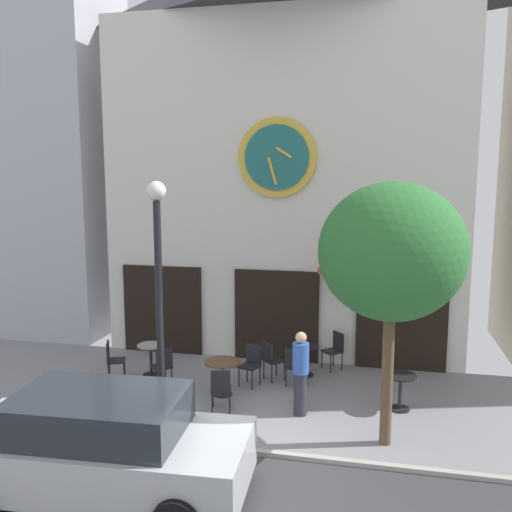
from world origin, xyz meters
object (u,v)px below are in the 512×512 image
(cafe_table_near_door, at_px, (305,355))
(street_tree, at_px, (392,253))
(cafe_chair_under_awning, at_px, (251,362))
(pedestrian_blue, at_px, (301,372))
(street_lamp, at_px, (159,300))
(cafe_chair_corner, at_px, (163,364))
(cafe_chair_by_entrance, at_px, (221,387))
(cafe_chair_near_tree, at_px, (335,348))
(cafe_chair_mid_row, at_px, (295,364))
(parked_car_silver, at_px, (101,446))
(cafe_table_rightmost, at_px, (151,355))
(cafe_chair_near_lamp, at_px, (113,357))
(cafe_table_center, at_px, (223,370))
(cafe_chair_outer, at_px, (271,358))
(cafe_table_center_left, at_px, (400,386))

(cafe_table_near_door, bearing_deg, street_tree, -58.85)
(cafe_chair_under_awning, height_order, pedestrian_blue, pedestrian_blue)
(street_lamp, height_order, cafe_chair_under_awning, street_lamp)
(cafe_chair_under_awning, bearing_deg, cafe_chair_corner, -162.88)
(cafe_chair_by_entrance, bearing_deg, cafe_table_near_door, 60.14)
(street_lamp, relative_size, cafe_chair_near_tree, 5.05)
(cafe_table_near_door, xyz_separation_m, cafe_chair_mid_row, (-0.12, -0.79, 0.04))
(cafe_chair_under_awning, xyz_separation_m, parked_car_silver, (-1.19, -4.63, 0.23))
(street_tree, xyz_separation_m, cafe_chair_corner, (-4.76, 1.56, -2.84))
(cafe_table_rightmost, bearing_deg, street_lamp, -61.61)
(cafe_chair_near_lamp, xyz_separation_m, parked_car_silver, (1.97, -4.23, 0.23))
(cafe_chair_under_awning, relative_size, cafe_chair_corner, 1.00)
(cafe_table_center, height_order, pedestrian_blue, pedestrian_blue)
(cafe_table_center, bearing_deg, cafe_table_near_door, 44.23)
(cafe_table_center, bearing_deg, cafe_chair_under_awning, 55.94)
(cafe_chair_by_entrance, bearing_deg, parked_car_silver, -106.61)
(cafe_chair_by_entrance, bearing_deg, cafe_chair_under_awning, 80.27)
(street_lamp, relative_size, parked_car_silver, 1.03)
(cafe_chair_outer, bearing_deg, cafe_chair_under_awning, -136.15)
(cafe_chair_by_entrance, relative_size, pedestrian_blue, 0.54)
(cafe_table_near_door, relative_size, cafe_table_center_left, 1.01)
(cafe_table_rightmost, bearing_deg, street_tree, -22.36)
(cafe_chair_corner, xyz_separation_m, pedestrian_blue, (3.15, -0.73, 0.33))
(street_tree, bearing_deg, cafe_chair_by_entrance, 169.17)
(cafe_table_center_left, distance_m, cafe_chair_corner, 5.06)
(street_tree, bearing_deg, cafe_table_rightmost, 157.64)
(cafe_chair_outer, xyz_separation_m, parked_car_silver, (-1.56, -4.99, 0.23))
(cafe_table_near_door, height_order, cafe_chair_near_tree, cafe_chair_near_tree)
(cafe_chair_by_entrance, relative_size, parked_car_silver, 0.21)
(cafe_chair_near_tree, xyz_separation_m, cafe_chair_corner, (-3.61, -1.99, 0.00))
(street_tree, bearing_deg, cafe_table_center, 156.67)
(cafe_chair_outer, bearing_deg, cafe_table_center, -128.70)
(cafe_table_rightmost, distance_m, parked_car_silver, 4.83)
(cafe_table_rightmost, xyz_separation_m, cafe_table_center, (1.94, -0.73, 0.05))
(cafe_chair_mid_row, relative_size, pedestrian_blue, 0.54)
(cafe_chair_mid_row, distance_m, pedestrian_blue, 1.42)
(cafe_table_center_left, bearing_deg, cafe_chair_mid_row, 162.82)
(cafe_chair_near_tree, bearing_deg, cafe_table_near_door, -138.08)
(street_tree, relative_size, cafe_chair_by_entrance, 5.06)
(parked_car_silver, bearing_deg, street_tree, 31.39)
(cafe_chair_mid_row, height_order, cafe_chair_corner, same)
(street_lamp, relative_size, cafe_chair_near_lamp, 5.05)
(cafe_table_near_door, relative_size, parked_car_silver, 0.17)
(cafe_table_center_left, height_order, cafe_chair_mid_row, cafe_chair_mid_row)
(street_lamp, distance_m, cafe_table_center, 2.33)
(street_lamp, bearing_deg, cafe_chair_by_entrance, 21.05)
(street_lamp, distance_m, parked_car_silver, 3.09)
(cafe_table_near_door, xyz_separation_m, cafe_chair_by_entrance, (-1.36, -2.37, 0.04))
(cafe_table_rightmost, height_order, cafe_chair_near_tree, cafe_chair_near_tree)
(cafe_table_rightmost, xyz_separation_m, cafe_chair_outer, (2.79, 0.32, 0.04))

